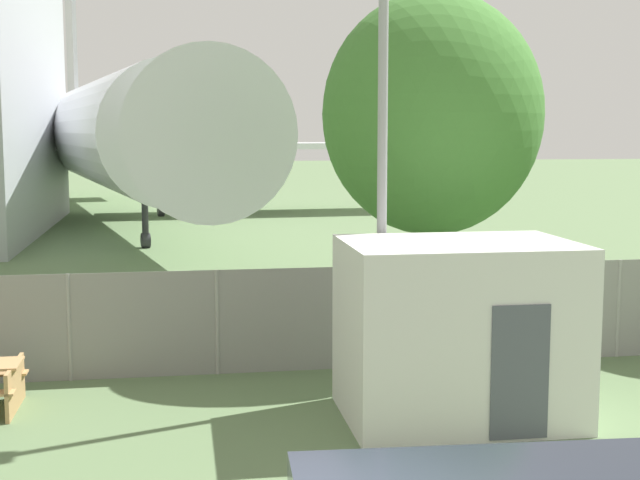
% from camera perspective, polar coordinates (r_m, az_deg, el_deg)
% --- Properties ---
extents(perimeter_fence, '(56.07, 0.07, 1.88)m').
position_cam_1_polar(perimeter_fence, '(15.96, -6.60, -5.26)').
color(perimeter_fence, gray).
rests_on(perimeter_fence, ground).
extents(airplane, '(33.30, 42.34, 13.67)m').
position_cam_1_polar(airplane, '(43.87, -13.64, 6.64)').
color(airplane, silver).
rests_on(airplane, ground).
extents(portable_cabin, '(3.42, 2.47, 2.68)m').
position_cam_1_polar(portable_cabin, '(13.60, 8.81, -5.72)').
color(portable_cabin, silver).
rests_on(portable_cabin, ground).
extents(tree_behind_benches, '(4.33, 4.33, 7.02)m').
position_cam_1_polar(tree_behind_benches, '(17.82, 7.18, 7.90)').
color(tree_behind_benches, '#4C3823').
rests_on(tree_behind_benches, ground).
extents(light_mast, '(0.44, 0.44, 7.99)m').
position_cam_1_polar(light_mast, '(14.40, 4.04, 9.17)').
color(light_mast, '#99999E').
rests_on(light_mast, ground).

